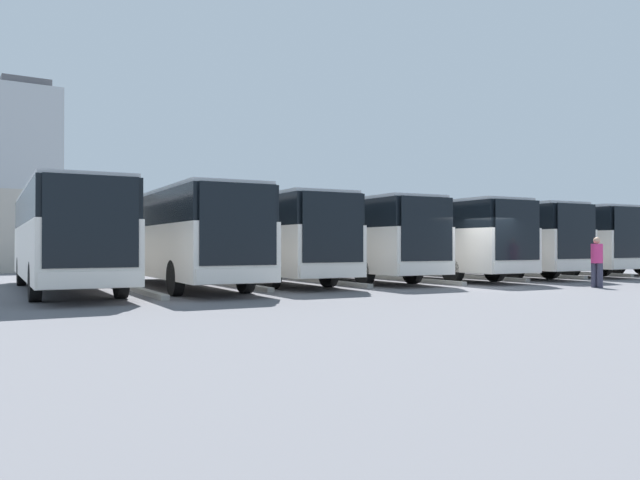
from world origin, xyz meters
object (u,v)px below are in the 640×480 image
(bus_0, at_px, (568,239))
(bus_5, at_px, (259,237))
(pedestrian, at_px, (597,260))
(bus_1, at_px, (525,239))
(bus_7, at_px, (64,235))
(bus_6, at_px, (178,236))
(bus_4, at_px, (340,237))
(bus_3, at_px, (417,238))
(bus_2, at_px, (473,238))

(bus_0, distance_m, bus_5, 18.89)
(pedestrian, bearing_deg, bus_1, 136.66)
(bus_7, bearing_deg, bus_6, -178.18)
(bus_4, bearing_deg, bus_7, 7.94)
(bus_5, bearing_deg, bus_6, 20.23)
(bus_3, relative_size, bus_5, 1.00)
(bus_3, distance_m, pedestrian, 8.36)
(bus_4, xyz_separation_m, bus_7, (11.33, 0.74, 0.00))
(bus_1, height_order, bus_6, same)
(bus_2, distance_m, bus_3, 3.78)
(bus_3, relative_size, pedestrian, 6.95)
(bus_4, relative_size, bus_6, 1.00)
(bus_0, relative_size, bus_4, 1.00)
(bus_2, xyz_separation_m, bus_7, (18.88, 0.22, 0.00))
(bus_2, distance_m, bus_7, 18.88)
(bus_4, bearing_deg, bus_2, -179.80)
(bus_1, height_order, bus_7, same)
(bus_1, relative_size, bus_5, 1.00)
(bus_7, bearing_deg, bus_2, -175.16)
(bus_1, distance_m, bus_4, 11.34)
(bus_6, height_order, bus_7, same)
(bus_3, distance_m, bus_4, 3.85)
(bus_3, bearing_deg, bus_1, -174.29)
(bus_1, bearing_deg, bus_7, 4.72)
(bus_0, relative_size, bus_1, 1.00)
(bus_4, bearing_deg, bus_1, -178.50)
(bus_1, xyz_separation_m, bus_7, (22.66, 0.21, 0.00))
(bus_2, relative_size, bus_4, 1.00)
(bus_5, bearing_deg, bus_4, -178.64)
(bus_1, relative_size, bus_3, 1.00)
(pedestrian, bearing_deg, bus_3, -178.21)
(bus_4, height_order, bus_7, same)
(bus_1, height_order, bus_4, same)
(bus_2, bearing_deg, bus_6, 5.60)
(bus_5, bearing_deg, bus_0, -177.50)
(bus_0, height_order, bus_1, same)
(bus_0, distance_m, bus_7, 26.43)
(pedestrian, bearing_deg, bus_4, -157.35)
(bus_0, bearing_deg, bus_1, 6.66)
(bus_6, height_order, pedestrian, bus_6)
(bus_2, relative_size, bus_5, 1.00)
(bus_4, relative_size, bus_7, 1.00)
(bus_2, bearing_deg, bus_7, 4.84)
(bus_5, xyz_separation_m, bus_6, (3.78, 1.09, 0.00))
(bus_2, bearing_deg, bus_0, -174.61)
(bus_0, distance_m, bus_6, 22.66)
(bus_2, xyz_separation_m, bus_6, (15.10, 0.37, 0.00))
(bus_2, xyz_separation_m, pedestrian, (2.64, 8.44, -0.88))
(bus_5, relative_size, bus_7, 1.00)
(bus_0, xyz_separation_m, bus_3, (11.33, 0.36, 0.00))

